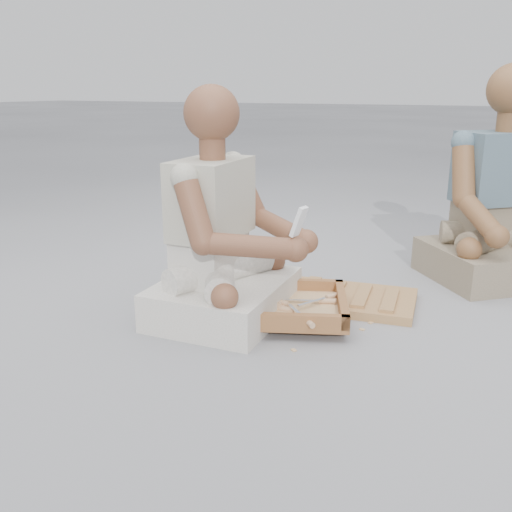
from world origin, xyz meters
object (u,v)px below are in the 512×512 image
at_px(carved_panel, 349,299).
at_px(craftsman, 222,242).
at_px(companion, 502,210).
at_px(tool_tray, 279,306).

relative_size(carved_panel, craftsman, 0.61).
bearing_deg(companion, carved_panel, 10.05).
xyz_separation_m(craftsman, companion, (0.96, 1.01, 0.03)).
xyz_separation_m(carved_panel, craftsman, (-0.42, -0.35, 0.29)).
bearing_deg(carved_panel, tool_tray, -123.69).
bearing_deg(tool_tray, companion, 52.32).
xyz_separation_m(tool_tray, craftsman, (-0.22, -0.05, 0.25)).
distance_m(carved_panel, companion, 0.91).
bearing_deg(tool_tray, craftsman, -166.24).
bearing_deg(craftsman, carved_panel, 127.11).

